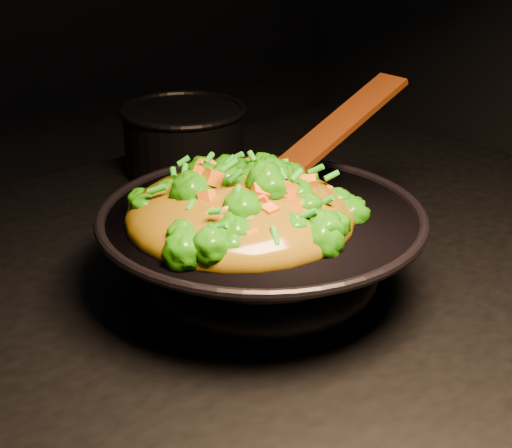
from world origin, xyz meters
TOP-DOWN VIEW (x-y plane):
  - wok at (-0.06, -0.07)m, footprint 0.40×0.40m
  - stir_fry at (-0.09, -0.07)m, footprint 0.31×0.31m
  - spatula at (0.07, -0.03)m, footprint 0.28×0.06m
  - back_pot at (0.10, 0.32)m, footprint 0.23×0.23m

SIDE VIEW (x-z plane):
  - wok at x=-0.06m, z-range 0.90..1.00m
  - back_pot at x=0.10m, z-range 0.90..1.01m
  - stir_fry at x=-0.09m, z-range 1.00..1.09m
  - spatula at x=0.07m, z-range 0.99..1.11m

